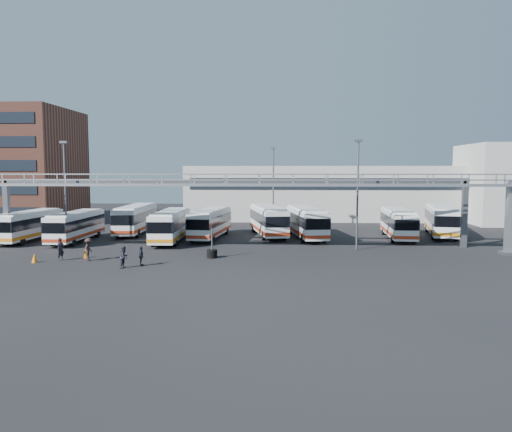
{
  "coord_description": "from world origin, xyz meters",
  "views": [
    {
      "loc": [
        4.88,
        -39.43,
        7.42
      ],
      "look_at": [
        2.65,
        6.0,
        3.22
      ],
      "focal_mm": 35.0,
      "sensor_mm": 36.0,
      "label": 1
    }
  ],
  "objects_px": {
    "light_pole_mid": "(358,188)",
    "bus_9": "(441,219)",
    "bus_3": "(171,225)",
    "bus_5": "(268,220)",
    "pedestrian_b": "(124,257)",
    "cone_left": "(34,258)",
    "light_pole_left": "(65,188)",
    "cone_right": "(86,253)",
    "bus_1": "(76,225)",
    "bus_4": "(210,222)",
    "tire_stack": "(212,253)",
    "light_pole_back": "(273,184)",
    "bus_8": "(398,223)",
    "pedestrian_a": "(61,249)",
    "pedestrian_d": "(141,256)",
    "pedestrian_c": "(89,249)",
    "bus_6": "(306,222)",
    "bus_2": "(136,218)",
    "bus_0": "(29,224)"
  },
  "relations": [
    {
      "from": "pedestrian_a",
      "to": "pedestrian_c",
      "type": "bearing_deg",
      "value": -65.98
    },
    {
      "from": "bus_8",
      "to": "cone_right",
      "type": "xyz_separation_m",
      "value": [
        -29.23,
        -13.34,
        -1.37
      ]
    },
    {
      "from": "light_pole_mid",
      "to": "cone_left",
      "type": "distance_m",
      "value": 28.47
    },
    {
      "from": "bus_4",
      "to": "tire_stack",
      "type": "distance_m",
      "value": 12.35
    },
    {
      "from": "bus_5",
      "to": "bus_4",
      "type": "bearing_deg",
      "value": -172.1
    },
    {
      "from": "bus_0",
      "to": "pedestrian_c",
      "type": "xyz_separation_m",
      "value": [
        10.64,
        -11.08,
        -0.79
      ]
    },
    {
      "from": "pedestrian_b",
      "to": "bus_3",
      "type": "bearing_deg",
      "value": 11.4
    },
    {
      "from": "bus_2",
      "to": "pedestrian_d",
      "type": "distance_m",
      "value": 20.19
    },
    {
      "from": "light_pole_left",
      "to": "bus_1",
      "type": "height_order",
      "value": "light_pole_left"
    },
    {
      "from": "light_pole_back",
      "to": "tire_stack",
      "type": "xyz_separation_m",
      "value": [
        -4.89,
        -19.9,
        -5.3
      ]
    },
    {
      "from": "tire_stack",
      "to": "pedestrian_a",
      "type": "bearing_deg",
      "value": -171.65
    },
    {
      "from": "light_pole_mid",
      "to": "bus_5",
      "type": "bearing_deg",
      "value": 131.86
    },
    {
      "from": "light_pole_mid",
      "to": "bus_9",
      "type": "height_order",
      "value": "light_pole_mid"
    },
    {
      "from": "light_pole_back",
      "to": "cone_right",
      "type": "height_order",
      "value": "light_pole_back"
    },
    {
      "from": "cone_right",
      "to": "bus_1",
      "type": "bearing_deg",
      "value": 116.5
    },
    {
      "from": "bus_4",
      "to": "bus_2",
      "type": "bearing_deg",
      "value": 166.22
    },
    {
      "from": "light_pole_left",
      "to": "bus_6",
      "type": "height_order",
      "value": "light_pole_left"
    },
    {
      "from": "pedestrian_c",
      "to": "bus_6",
      "type": "bearing_deg",
      "value": -57.72
    },
    {
      "from": "light_pole_left",
      "to": "bus_3",
      "type": "distance_m",
      "value": 10.85
    },
    {
      "from": "pedestrian_a",
      "to": "bus_2",
      "type": "bearing_deg",
      "value": 20.16
    },
    {
      "from": "bus_1",
      "to": "bus_8",
      "type": "bearing_deg",
      "value": 6.82
    },
    {
      "from": "pedestrian_b",
      "to": "pedestrian_c",
      "type": "bearing_deg",
      "value": 67.12
    },
    {
      "from": "bus_8",
      "to": "pedestrian_a",
      "type": "distance_m",
      "value": 34.1
    },
    {
      "from": "bus_3",
      "to": "tire_stack",
      "type": "relative_size",
      "value": 4.23
    },
    {
      "from": "bus_5",
      "to": "light_pole_left",
      "type": "bearing_deg",
      "value": -168.24
    },
    {
      "from": "bus_5",
      "to": "pedestrian_d",
      "type": "relative_size",
      "value": 7.44
    },
    {
      "from": "light_pole_left",
      "to": "bus_5",
      "type": "distance_m",
      "value": 21.63
    },
    {
      "from": "bus_5",
      "to": "cone_left",
      "type": "bearing_deg",
      "value": -148.54
    },
    {
      "from": "pedestrian_d",
      "to": "bus_5",
      "type": "bearing_deg",
      "value": -42.54
    },
    {
      "from": "light_pole_back",
      "to": "bus_6",
      "type": "xyz_separation_m",
      "value": [
        3.71,
        -7.26,
        -3.89
      ]
    },
    {
      "from": "bus_9",
      "to": "cone_left",
      "type": "height_order",
      "value": "bus_9"
    },
    {
      "from": "light_pole_mid",
      "to": "pedestrian_a",
      "type": "xyz_separation_m",
      "value": [
        -25.17,
        -6.71,
        -4.79
      ]
    },
    {
      "from": "bus_3",
      "to": "bus_5",
      "type": "xyz_separation_m",
      "value": [
        9.98,
        5.13,
        0.07
      ]
    },
    {
      "from": "pedestrian_c",
      "to": "cone_left",
      "type": "bearing_deg",
      "value": 98.91
    },
    {
      "from": "pedestrian_c",
      "to": "pedestrian_d",
      "type": "xyz_separation_m",
      "value": [
        4.92,
        -1.95,
        -0.18
      ]
    },
    {
      "from": "cone_left",
      "to": "cone_right",
      "type": "bearing_deg",
      "value": 35.51
    },
    {
      "from": "cone_right",
      "to": "pedestrian_b",
      "type": "bearing_deg",
      "value": -41.53
    },
    {
      "from": "light_pole_back",
      "to": "bus_3",
      "type": "xyz_separation_m",
      "value": [
        -10.46,
        -10.67,
        -3.93
      ]
    },
    {
      "from": "bus_6",
      "to": "pedestrian_d",
      "type": "xyz_separation_m",
      "value": [
        -13.62,
        -16.41,
        -1.07
      ]
    },
    {
      "from": "bus_8",
      "to": "cone_left",
      "type": "distance_m",
      "value": 36.1
    },
    {
      "from": "cone_left",
      "to": "cone_right",
      "type": "xyz_separation_m",
      "value": [
        3.26,
        2.33,
        0.02
      ]
    },
    {
      "from": "bus_3",
      "to": "bus_8",
      "type": "xyz_separation_m",
      "value": [
        24.08,
        3.57,
        -0.03
      ]
    },
    {
      "from": "light_pole_left",
      "to": "light_pole_back",
      "type": "height_order",
      "value": "same"
    },
    {
      "from": "pedestrian_b",
      "to": "cone_left",
      "type": "relative_size",
      "value": 2.23
    },
    {
      "from": "pedestrian_b",
      "to": "tire_stack",
      "type": "xyz_separation_m",
      "value": [
        6.07,
        4.65,
        -0.4
      ]
    },
    {
      "from": "bus_9",
      "to": "pedestrian_c",
      "type": "bearing_deg",
      "value": -142.05
    },
    {
      "from": "light_pole_left",
      "to": "tire_stack",
      "type": "bearing_deg",
      "value": -21.35
    },
    {
      "from": "bus_1",
      "to": "pedestrian_b",
      "type": "bearing_deg",
      "value": -55.05
    },
    {
      "from": "bus_1",
      "to": "pedestrian_d",
      "type": "xyz_separation_m",
      "value": [
        10.44,
        -12.74,
        -0.95
      ]
    },
    {
      "from": "light_pole_left",
      "to": "bus_1",
      "type": "bearing_deg",
      "value": 96.54
    }
  ]
}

